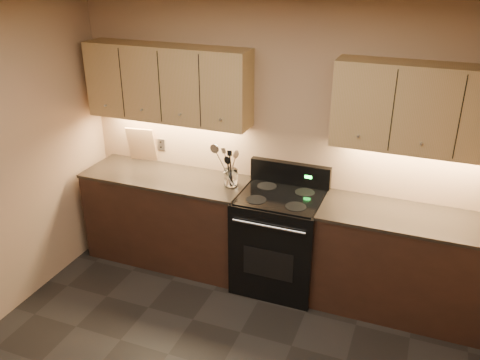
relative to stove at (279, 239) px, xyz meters
name	(u,v)px	position (x,y,z in m)	size (l,w,h in m)	color
ceiling	(174,26)	(-0.08, -1.68, 2.12)	(4.00, 4.00, 0.00)	silver
wall_back	(284,144)	(-0.08, 0.32, 0.82)	(4.00, 0.04, 2.60)	tan
counter_left	(168,217)	(-1.18, 0.02, -0.01)	(1.62, 0.62, 0.93)	black
counter_right	(402,264)	(1.10, 0.02, -0.01)	(1.46, 0.62, 0.93)	black
stove	(279,239)	(0.00, 0.00, 0.00)	(0.76, 0.68, 1.14)	black
upper_cab_left	(167,84)	(-1.18, 0.17, 1.32)	(1.60, 0.30, 0.70)	tan
upper_cab_right	(427,109)	(1.10, 0.17, 1.32)	(1.44, 0.30, 0.70)	tan
outlet_plate	(161,145)	(-1.38, 0.31, 0.64)	(0.09, 0.01, 0.12)	#B2B5BA
utensil_crock	(231,178)	(-0.50, 0.04, 0.52)	(0.17, 0.17, 0.16)	white
cutting_board	(142,144)	(-1.58, 0.27, 0.63)	(0.29, 0.02, 0.37)	tan
wooden_spoon	(228,168)	(-0.53, 0.03, 0.63)	(0.06, 0.06, 0.33)	tan
black_spoon	(231,168)	(-0.50, 0.05, 0.62)	(0.06, 0.06, 0.31)	black
black_turner	(232,167)	(-0.49, 0.03, 0.64)	(0.08, 0.08, 0.34)	black
steel_spatula	(233,165)	(-0.48, 0.05, 0.65)	(0.08, 0.08, 0.37)	silver
steel_skimmer	(233,165)	(-0.47, 0.02, 0.67)	(0.09, 0.09, 0.40)	silver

